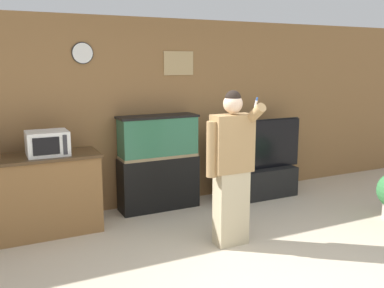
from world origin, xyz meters
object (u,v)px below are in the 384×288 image
at_px(microwave, 47,143).
at_px(person_standing, 231,166).
at_px(aquarium_on_stand, 158,163).
at_px(tv_on_stand, 257,175).
at_px(counter_island, 35,196).

height_order(microwave, person_standing, person_standing).
bearing_deg(person_standing, microwave, 145.01).
distance_m(aquarium_on_stand, tv_on_stand, 1.54).
bearing_deg(microwave, tv_on_stand, 0.87).
distance_m(microwave, aquarium_on_stand, 1.55).
bearing_deg(tv_on_stand, counter_island, -179.62).
bearing_deg(person_standing, tv_on_stand, 46.05).
distance_m(tv_on_stand, person_standing, 1.84).
relative_size(counter_island, microwave, 3.25).
bearing_deg(aquarium_on_stand, counter_island, -172.44).
height_order(microwave, tv_on_stand, microwave).
xyz_separation_m(aquarium_on_stand, person_standing, (0.28, -1.46, 0.24)).
bearing_deg(microwave, person_standing, -34.99).
bearing_deg(counter_island, tv_on_stand, 0.38).
xyz_separation_m(counter_island, tv_on_stand, (3.13, 0.02, -0.13)).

